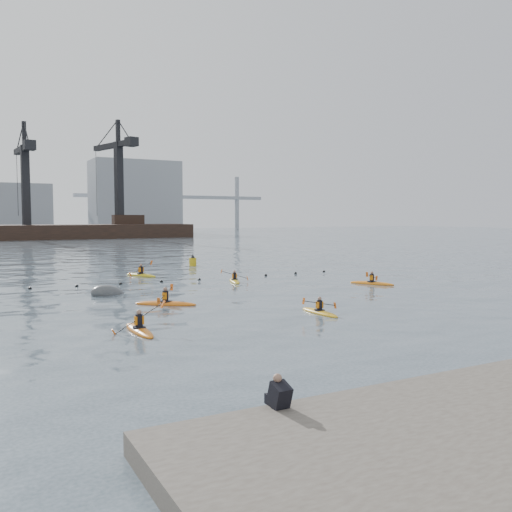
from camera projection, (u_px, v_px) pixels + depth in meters
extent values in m
plane|color=#384851|center=(327.00, 348.00, 20.05)|extent=(400.00, 400.00, 0.00)
cube|color=black|center=(280.00, 396.00, 12.30)|extent=(0.38, 0.60, 0.67)
cube|color=black|center=(275.00, 400.00, 12.51)|extent=(0.34, 0.40, 0.24)
sphere|color=#8C6651|center=(277.00, 378.00, 12.36)|extent=(0.21, 0.21, 0.21)
sphere|color=black|center=(30.00, 289.00, 36.23)|extent=(0.24, 0.24, 0.24)
sphere|color=black|center=(77.00, 286.00, 37.53)|extent=(0.24, 0.24, 0.24)
sphere|color=black|center=(121.00, 284.00, 38.80)|extent=(0.24, 0.24, 0.24)
sphere|color=black|center=(161.00, 282.00, 40.10)|extent=(0.24, 0.24, 0.24)
sphere|color=black|center=(199.00, 280.00, 41.49)|extent=(0.24, 0.24, 0.24)
sphere|color=black|center=(234.00, 277.00, 42.98)|extent=(0.24, 0.24, 0.24)
sphere|color=black|center=(266.00, 275.00, 44.54)|extent=(0.24, 0.24, 0.24)
sphere|color=black|center=(296.00, 273.00, 46.10)|extent=(0.24, 0.24, 0.24)
sphere|color=black|center=(324.00, 272.00, 47.58)|extent=(0.24, 0.24, 0.24)
cube|color=black|center=(27.00, 235.00, 116.65)|extent=(72.00, 12.00, 4.50)
cube|color=black|center=(128.00, 220.00, 126.79)|extent=(7.00, 3.00, 2.20)
cube|color=black|center=(26.00, 185.00, 115.87)|extent=(1.73, 1.73, 17.00)
cube|color=black|center=(23.00, 149.00, 117.18)|extent=(2.50, 15.05, 1.20)
cube|color=black|center=(29.00, 145.00, 110.92)|extent=(2.42, 2.78, 2.00)
cube|color=black|center=(24.00, 133.00, 115.08)|extent=(0.87, 0.87, 5.00)
cube|color=black|center=(119.00, 183.00, 125.24)|extent=(1.96, 1.96, 19.00)
cube|color=black|center=(113.00, 145.00, 126.45)|extent=(5.56, 16.73, 1.20)
cube|color=black|center=(132.00, 142.00, 120.27)|extent=(2.80, 3.08, 2.00)
cube|color=black|center=(118.00, 131.00, 124.37)|extent=(0.98, 0.98, 5.00)
cube|color=gray|center=(135.00, 197.00, 167.58)|extent=(26.00, 14.00, 22.00)
cube|color=gray|center=(175.00, 197.00, 194.52)|extent=(70.00, 2.00, 1.20)
cylinder|color=gray|center=(104.00, 202.00, 182.87)|extent=(1.60, 1.60, 20.00)
cylinder|color=gray|center=(237.00, 203.00, 206.46)|extent=(1.60, 1.60, 20.00)
ellipsoid|color=orange|center=(139.00, 331.00, 22.84)|extent=(0.69, 3.33, 0.33)
cylinder|color=black|center=(139.00, 327.00, 22.83)|extent=(0.63, 0.63, 0.06)
cylinder|color=black|center=(139.00, 321.00, 22.81)|extent=(0.31, 0.31, 0.54)
cube|color=orange|center=(139.00, 320.00, 22.81)|extent=(0.38, 0.23, 0.35)
sphere|color=#8C6651|center=(139.00, 312.00, 22.78)|extent=(0.22, 0.22, 0.22)
cylinder|color=black|center=(139.00, 318.00, 22.80)|extent=(2.02, 0.05, 1.14)
cube|color=#D85914|center=(114.00, 333.00, 22.33)|extent=(0.22, 0.15, 0.33)
cube|color=#D85914|center=(163.00, 304.00, 23.27)|extent=(0.22, 0.15, 0.33)
ellipsoid|color=gold|center=(320.00, 313.00, 27.16)|extent=(0.61, 2.99, 0.30)
cylinder|color=black|center=(320.00, 310.00, 27.15)|extent=(0.56, 0.56, 0.06)
cylinder|color=black|center=(320.00, 305.00, 27.13)|extent=(0.28, 0.28, 0.49)
cube|color=orange|center=(320.00, 305.00, 27.13)|extent=(0.34, 0.21, 0.32)
sphere|color=#8C6651|center=(320.00, 299.00, 27.11)|extent=(0.20, 0.20, 0.20)
cylinder|color=black|center=(320.00, 303.00, 27.12)|extent=(2.02, 0.04, 0.43)
cube|color=#D85914|center=(304.00, 301.00, 26.66)|extent=(0.11, 0.13, 0.32)
cube|color=#D85914|center=(335.00, 305.00, 27.58)|extent=(0.11, 0.13, 0.32)
ellipsoid|color=orange|center=(165.00, 304.00, 29.80)|extent=(3.22, 2.69, 0.35)
cylinder|color=black|center=(165.00, 301.00, 29.79)|extent=(0.92, 0.92, 0.07)
cylinder|color=black|center=(165.00, 296.00, 29.77)|extent=(0.33, 0.33, 0.57)
cube|color=orange|center=(165.00, 296.00, 29.77)|extent=(0.43, 0.46, 0.37)
sphere|color=#8C6651|center=(165.00, 289.00, 29.74)|extent=(0.23, 0.23, 0.23)
cylinder|color=black|center=(165.00, 294.00, 29.76)|extent=(1.47, 1.91, 0.53)
cube|color=#D85914|center=(159.00, 301.00, 28.68)|extent=(0.20, 0.20, 0.38)
cube|color=#D85914|center=(172.00, 287.00, 30.85)|extent=(0.20, 0.20, 0.38)
ellipsoid|color=gold|center=(234.00, 281.00, 40.37)|extent=(1.50, 3.10, 0.31)
cylinder|color=black|center=(234.00, 280.00, 40.36)|extent=(0.72, 0.72, 0.06)
cylinder|color=black|center=(234.00, 276.00, 40.34)|extent=(0.29, 0.29, 0.50)
cube|color=orange|center=(234.00, 276.00, 40.34)|extent=(0.39, 0.30, 0.32)
sphere|color=#8C6651|center=(234.00, 272.00, 40.31)|extent=(0.20, 0.20, 0.20)
cylinder|color=black|center=(234.00, 275.00, 40.33)|extent=(1.94, 0.64, 0.64)
cube|color=#D85914|center=(221.00, 271.00, 40.13)|extent=(0.17, 0.17, 0.32)
cube|color=#D85914|center=(247.00, 278.00, 40.54)|extent=(0.17, 0.17, 0.32)
ellipsoid|color=orange|center=(372.00, 284.00, 38.97)|extent=(2.25, 3.16, 0.33)
cylinder|color=black|center=(372.00, 282.00, 38.96)|extent=(0.85, 0.85, 0.06)
cylinder|color=black|center=(372.00, 278.00, 38.94)|extent=(0.31, 0.31, 0.53)
cube|color=orange|center=(372.00, 277.00, 38.94)|extent=(0.43, 0.38, 0.35)
sphere|color=#8C6651|center=(372.00, 273.00, 38.91)|extent=(0.22, 0.22, 0.22)
cylinder|color=black|center=(372.00, 276.00, 38.93)|extent=(1.92, 1.17, 0.54)
cube|color=#D85914|center=(377.00, 278.00, 39.84)|extent=(0.18, 0.19, 0.35)
cube|color=#D85914|center=(367.00, 274.00, 38.01)|extent=(0.18, 0.19, 0.35)
ellipsoid|color=gold|center=(141.00, 275.00, 44.42)|extent=(2.08, 3.50, 0.35)
cylinder|color=black|center=(141.00, 274.00, 44.41)|extent=(0.87, 0.87, 0.07)
cylinder|color=black|center=(141.00, 270.00, 44.39)|extent=(0.33, 0.33, 0.57)
cube|color=orange|center=(141.00, 270.00, 44.39)|extent=(0.46, 0.38, 0.37)
sphere|color=#8C6651|center=(141.00, 265.00, 44.36)|extent=(0.23, 0.23, 0.23)
cylinder|color=black|center=(141.00, 269.00, 44.38)|extent=(2.09, 0.96, 0.92)
cube|color=#D85914|center=(130.00, 275.00, 43.53)|extent=(0.23, 0.22, 0.37)
cube|color=#D85914|center=(151.00, 263.00, 45.24)|extent=(0.23, 0.22, 0.37)
ellipsoid|color=#3D3F42|center=(108.00, 294.00, 33.82)|extent=(2.82, 2.13, 1.62)
cylinder|color=#BF9013|center=(193.00, 263.00, 53.73)|extent=(0.72, 0.72, 0.92)
cone|color=black|center=(193.00, 256.00, 53.69)|extent=(0.45, 0.45, 0.36)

